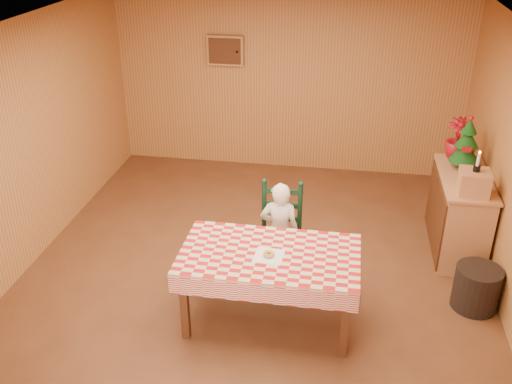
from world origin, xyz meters
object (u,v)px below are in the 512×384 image
Objects in this scene: shelf_unit at (458,213)px; seated_child at (279,232)px; storage_bin at (476,288)px; dining_table at (269,261)px; crate at (474,182)px; christmas_tree at (466,145)px; ladder_chair at (280,234)px.

seated_child is at bearing -155.14° from shelf_unit.
seated_child is 2.51× the size of storage_bin.
dining_table is 1.47× the size of seated_child.
christmas_tree is (-0.00, 0.65, 0.16)m from crate.
storage_bin is (0.05, -0.68, -0.83)m from crate.
storage_bin is at bearing -87.90° from christmas_tree.
christmas_tree reaches higher than seated_child.
ladder_chair is 1.74× the size of christmas_tree.
dining_table is 3.70× the size of storage_bin.
storage_bin is (0.05, -1.33, -0.99)m from christmas_tree.
dining_table is at bearing -90.00° from ladder_chair.
storage_bin is at bearing 174.71° from seated_child.
shelf_unit is 0.79m from christmas_tree.
storage_bin is at bearing -85.90° from crate.
crate is (1.95, 1.23, 0.37)m from dining_table.
christmas_tree reaches higher than shelf_unit.
dining_table is 2.67× the size of christmas_tree.
shelf_unit is at bearing 91.23° from crate.
ladder_chair is 0.87× the size of shelf_unit.
ladder_chair is 2.03m from storage_bin.
ladder_chair is at bearing 90.00° from dining_table.
ladder_chair reaches higher than storage_bin.
dining_table is at bearing 90.00° from seated_child.
seated_child is at bearing -165.66° from crate.
storage_bin is (0.06, -1.08, -0.24)m from shelf_unit.
crate is at bearing -90.00° from christmas_tree.
ladder_chair is (0.00, 0.79, -0.18)m from dining_table.
dining_table is at bearing -147.75° from crate.
shelf_unit is at bearing -91.98° from christmas_tree.
ladder_chair is 3.60× the size of crate.
crate reaches higher than shelf_unit.
christmas_tree is at bearing 43.97° from dining_table.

